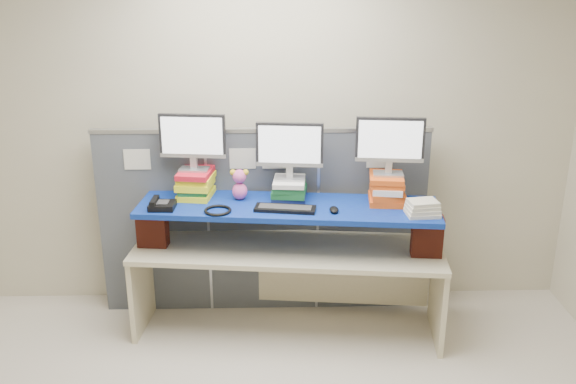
{
  "coord_description": "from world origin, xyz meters",
  "views": [
    {
      "loc": [
        0.08,
        -2.93,
        2.74
      ],
      "look_at": [
        0.19,
        1.43,
        1.14
      ],
      "focal_mm": 40.0,
      "sensor_mm": 36.0,
      "label": 1
    }
  ],
  "objects_px": {
    "keyboard": "(285,208)",
    "desk_phone": "(161,205)",
    "monitor_center": "(290,148)",
    "blue_board": "(288,207)",
    "monitor_right": "(390,143)",
    "desk": "(288,264)",
    "monitor_left": "(193,139)"
  },
  "relations": [
    {
      "from": "desk",
      "to": "keyboard",
      "type": "distance_m",
      "value": 0.51
    },
    {
      "from": "monitor_right",
      "to": "keyboard",
      "type": "distance_m",
      "value": 0.88
    },
    {
      "from": "blue_board",
      "to": "keyboard",
      "type": "xyz_separation_m",
      "value": [
        -0.02,
        -0.11,
        0.03
      ]
    },
    {
      "from": "desk",
      "to": "blue_board",
      "type": "distance_m",
      "value": 0.46
    },
    {
      "from": "keyboard",
      "to": "desk_phone",
      "type": "relative_size",
      "value": 2.39
    },
    {
      "from": "monitor_center",
      "to": "desk_phone",
      "type": "xyz_separation_m",
      "value": [
        -0.93,
        -0.17,
        -0.37
      ]
    },
    {
      "from": "blue_board",
      "to": "desk_phone",
      "type": "height_order",
      "value": "desk_phone"
    },
    {
      "from": "blue_board",
      "to": "monitor_left",
      "type": "height_order",
      "value": "monitor_left"
    },
    {
      "from": "monitor_left",
      "to": "blue_board",
      "type": "bearing_deg",
      "value": -9.46
    },
    {
      "from": "keyboard",
      "to": "desk_phone",
      "type": "height_order",
      "value": "desk_phone"
    },
    {
      "from": "keyboard",
      "to": "blue_board",
      "type": "bearing_deg",
      "value": 86.67
    },
    {
      "from": "monitor_center",
      "to": "monitor_right",
      "type": "relative_size",
      "value": 1.0
    },
    {
      "from": "desk",
      "to": "monitor_right",
      "type": "height_order",
      "value": "monitor_right"
    },
    {
      "from": "blue_board",
      "to": "desk_phone",
      "type": "distance_m",
      "value": 0.91
    },
    {
      "from": "monitor_center",
      "to": "desk_phone",
      "type": "bearing_deg",
      "value": -163.48
    },
    {
      "from": "keyboard",
      "to": "desk_phone",
      "type": "distance_m",
      "value": 0.89
    },
    {
      "from": "blue_board",
      "to": "monitor_center",
      "type": "relative_size",
      "value": 4.47
    },
    {
      "from": "desk",
      "to": "monitor_center",
      "type": "bearing_deg",
      "value": 88.91
    },
    {
      "from": "desk",
      "to": "monitor_right",
      "type": "xyz_separation_m",
      "value": [
        0.73,
        0.04,
        0.94
      ]
    },
    {
      "from": "desk",
      "to": "monitor_left",
      "type": "distance_m",
      "value": 1.18
    },
    {
      "from": "monitor_center",
      "to": "keyboard",
      "type": "distance_m",
      "value": 0.45
    },
    {
      "from": "blue_board",
      "to": "monitor_left",
      "type": "distance_m",
      "value": 0.86
    },
    {
      "from": "monitor_right",
      "to": "desk",
      "type": "bearing_deg",
      "value": -170.68
    },
    {
      "from": "keyboard",
      "to": "monitor_center",
      "type": "bearing_deg",
      "value": 89.29
    },
    {
      "from": "monitor_right",
      "to": "desk_phone",
      "type": "distance_m",
      "value": 1.7
    },
    {
      "from": "desk",
      "to": "monitor_left",
      "type": "xyz_separation_m",
      "value": [
        -0.69,
        0.19,
        0.93
      ]
    },
    {
      "from": "monitor_center",
      "to": "desk",
      "type": "bearing_deg",
      "value": -91.09
    },
    {
      "from": "keyboard",
      "to": "desk_phone",
      "type": "xyz_separation_m",
      "value": [
        -0.89,
        0.05,
        0.02
      ]
    },
    {
      "from": "monitor_left",
      "to": "desk_phone",
      "type": "height_order",
      "value": "monitor_left"
    },
    {
      "from": "blue_board",
      "to": "monitor_right",
      "type": "bearing_deg",
      "value": 9.32
    },
    {
      "from": "desk",
      "to": "monitor_left",
      "type": "bearing_deg",
      "value": 170.54
    },
    {
      "from": "monitor_left",
      "to": "desk_phone",
      "type": "bearing_deg",
      "value": -125.32
    }
  ]
}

